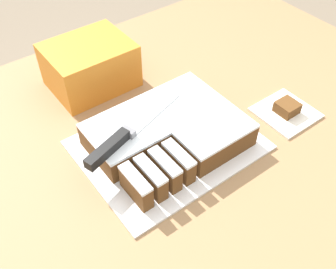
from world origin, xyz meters
The scene contains 7 objects.
countertop centered at (0.00, 0.00, 0.46)m, with size 1.40×1.10×0.92m.
cake_board centered at (-0.05, 0.02, 0.92)m, with size 0.39×0.31×0.01m.
cake centered at (-0.04, 0.02, 0.96)m, with size 0.32×0.24×0.06m.
knife centered at (-0.16, 0.03, 1.00)m, with size 0.29×0.11×0.02m.
paper_napkin centered at (0.25, -0.07, 0.92)m, with size 0.13×0.13×0.01m.
brownie centered at (0.25, -0.07, 0.94)m, with size 0.05×0.05×0.03m.
storage_box centered at (-0.07, 0.32, 0.98)m, with size 0.21×0.17×0.12m.
Camera 1 is at (-0.42, -0.48, 1.58)m, focal length 42.00 mm.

